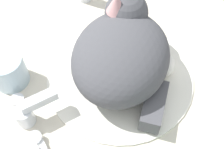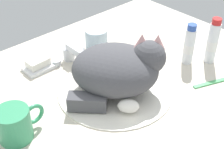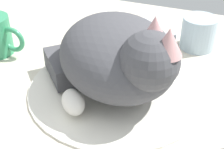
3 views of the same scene
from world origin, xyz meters
The scene contains 11 objects.
ground_plane centered at (0.00, 0.00, -1.50)cm, with size 110.00×82.50×3.00cm, color beige.
sink_basin centered at (0.00, 0.00, 0.40)cm, with size 32.33×32.33×0.80cm, color white.
faucet centered at (0.00, 20.78, 2.59)cm, with size 12.35×9.04×6.18cm.
cat centered at (0.78, -0.90, 7.58)cm, with size 31.00×30.63×15.87cm.
coffee_mug centered at (-29.07, 2.74, 4.07)cm, with size 12.06×8.08×8.14cm.
rinse_cup centered at (11.00, 20.99, 3.57)cm, with size 7.46×7.46×7.14cm.
soap_dish centered at (-10.14, 23.62, 0.60)cm, with size 9.00×6.40×1.20cm, color white.
soap_bar centered at (-10.14, 23.62, 2.39)cm, with size 6.62×4.15×2.38cm, color white.
toothpaste_bottle centered at (26.71, -4.79, 6.20)cm, with size 3.30×3.30×13.33cm.
mouthwash_bottle centered at (32.43, -9.20, 6.99)cm, with size 3.38×3.38×14.94cm.
toothbrush centered at (25.74, -17.58, 0.51)cm, with size 15.32×6.96×1.60cm.
Camera 2 is at (-49.18, -52.46, 57.27)cm, focal length 52.15 mm.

